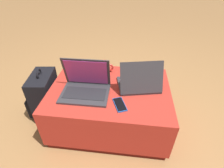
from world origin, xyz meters
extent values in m
plane|color=#9E7042|center=(0.00, 0.00, 0.00)|extent=(14.00, 14.00, 0.00)
cube|color=maroon|center=(0.00, 0.00, 0.03)|extent=(0.92, 0.67, 0.05)
cube|color=#B22D23|center=(0.00, 0.00, 0.22)|extent=(0.96, 0.70, 0.34)
cube|color=#333338|center=(-0.18, -0.10, 0.40)|extent=(0.36, 0.26, 0.02)
cube|color=#232328|center=(-0.18, -0.11, 0.40)|extent=(0.32, 0.14, 0.00)
cube|color=#333338|center=(-0.18, 0.00, 0.53)|extent=(0.36, 0.07, 0.25)
cube|color=#B23D93|center=(-0.18, -0.01, 0.53)|extent=(0.32, 0.06, 0.22)
cube|color=#333338|center=(0.22, 0.06, 0.40)|extent=(0.37, 0.31, 0.02)
cube|color=#9E9EA3|center=(0.22, 0.07, 0.40)|extent=(0.30, 0.19, 0.00)
cube|color=#333338|center=(0.24, -0.02, 0.52)|extent=(0.33, 0.15, 0.23)
cube|color=black|center=(0.24, -0.01, 0.52)|extent=(0.30, 0.13, 0.21)
cube|color=#1E4C9E|center=(0.10, -0.18, 0.39)|extent=(0.12, 0.16, 0.01)
cube|color=black|center=(0.10, -0.18, 0.40)|extent=(0.11, 0.15, 0.00)
cube|color=black|center=(-0.61, 0.05, 0.21)|extent=(0.22, 0.34, 0.42)
cube|color=black|center=(-0.72, 0.04, 0.13)|extent=(0.09, 0.26, 0.19)
torus|color=black|center=(-0.61, 0.05, 0.44)|extent=(0.03, 0.09, 0.09)
cylinder|color=red|center=(-0.08, 0.24, 0.44)|extent=(0.09, 0.09, 0.10)
torus|color=red|center=(-0.03, 0.24, 0.44)|extent=(0.07, 0.02, 0.07)
camera|label=1|loc=(0.15, -1.10, 1.24)|focal=28.00mm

